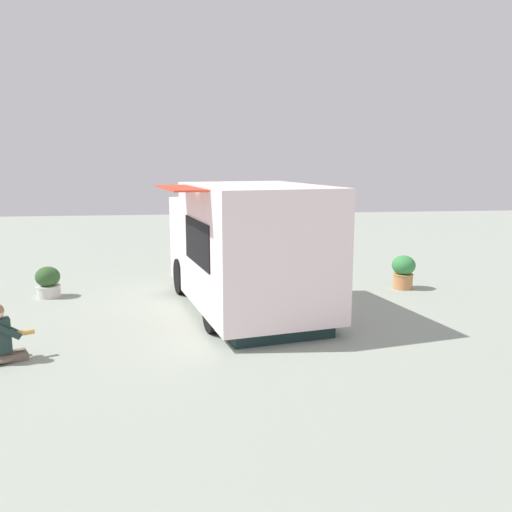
{
  "coord_description": "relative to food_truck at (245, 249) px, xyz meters",
  "views": [
    {
      "loc": [
        10.91,
        -1.31,
        3.05
      ],
      "look_at": [
        0.73,
        -0.04,
        1.21
      ],
      "focal_mm": 37.33,
      "sensor_mm": 36.0,
      "label": 1
    }
  ],
  "objects": [
    {
      "name": "planter_flowering_near",
      "position": [
        -1.49,
        -4.34,
        -0.91
      ],
      "size": [
        0.54,
        0.54,
        0.7
      ],
      "color": "silver",
      "rests_on": "ground_plane"
    },
    {
      "name": "ground_plane",
      "position": [
        -0.17,
        0.2,
        -1.26
      ],
      "size": [
        40.0,
        40.0,
        0.0
      ],
      "primitive_type": "plane",
      "color": "#94A090"
    },
    {
      "name": "food_truck",
      "position": [
        0.0,
        0.0,
        0.0
      ],
      "size": [
        5.46,
        3.4,
        2.6
      ],
      "color": "white",
      "rests_on": "ground_plane"
    },
    {
      "name": "person_customer",
      "position": [
        2.53,
        -4.02,
        -0.89
      ],
      "size": [
        0.62,
        0.81,
        0.92
      ],
      "color": "#715F52",
      "rests_on": "ground_plane"
    },
    {
      "name": "planter_flowering_side",
      "position": [
        -1.26,
        3.97,
        -0.82
      ],
      "size": [
        0.56,
        0.56,
        0.81
      ],
      "color": "#C1814C",
      "rests_on": "ground_plane"
    }
  ]
}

